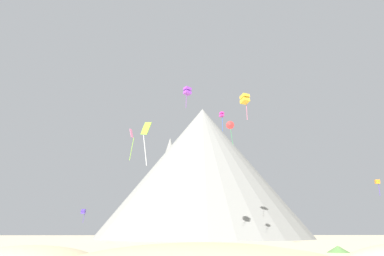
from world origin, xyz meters
TOP-DOWN VIEW (x-y plane):
  - bush_far_left at (6.76, 15.29)m, footprint 1.28×1.28m
  - bush_far_right at (13.02, 22.99)m, footprint 3.27×3.27m
  - bush_near_left at (-10.32, 20.16)m, footprint 1.89×1.89m
  - bush_near_right at (-10.86, 14.17)m, footprint 2.22×2.22m
  - rock_massif at (1.96, 106.19)m, footprint 87.40×87.40m
  - kite_magenta_mid at (2.93, 49.66)m, footprint 1.07×1.09m
  - kite_violet_high at (-4.30, 46.17)m, footprint 1.76×1.73m
  - kite_lime_low at (-10.18, 18.17)m, footprint 1.29×0.84m
  - kite_pink_mid at (-13.52, 34.00)m, footprint 0.76×0.62m
  - kite_gold_mid at (5.45, 37.99)m, footprint 1.75×1.81m
  - kite_orange_low at (27.12, 37.44)m, footprint 0.88×0.89m
  - kite_red_mid at (6.11, 58.85)m, footprint 1.89×0.63m
  - kite_indigo_low at (-25.59, 58.43)m, footprint 0.96×1.02m

SIDE VIEW (x-z plane):
  - bush_far_left at x=6.76m, z-range 0.00..0.57m
  - bush_far_right at x=13.02m, z-range 0.00..0.80m
  - bush_near_right at x=-10.86m, z-range 0.00..0.91m
  - bush_near_left at x=-10.32m, z-range 0.00..1.05m
  - kite_indigo_low at x=-25.59m, z-range 5.02..7.84m
  - kite_orange_low at x=27.12m, z-range 9.03..11.73m
  - kite_lime_low at x=-10.18m, z-range 10.79..15.93m
  - kite_pink_mid at x=-13.52m, z-range 13.92..18.99m
  - rock_massif at x=1.96m, z-range -1.01..44.06m
  - kite_gold_mid at x=5.45m, z-range 22.45..27.16m
  - kite_magenta_mid at x=2.93m, z-range 23.41..27.54m
  - kite_red_mid at x=6.11m, z-range 23.04..28.68m
  - kite_violet_high at x=-4.30m, z-range 27.09..31.32m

